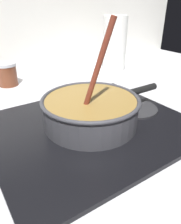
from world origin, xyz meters
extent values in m
cube|color=#B7B7BC|center=(0.00, 0.00, -0.02)|extent=(2.40, 1.60, 0.04)
cube|color=black|center=(0.11, 0.12, 0.01)|extent=(0.56, 0.48, 0.01)
torus|color=#592D0C|center=(0.11, 0.12, 0.02)|extent=(0.20, 0.20, 0.01)
cylinder|color=#262628|center=(0.29, 0.12, 0.01)|extent=(0.15, 0.15, 0.01)
cylinder|color=#38383D|center=(0.11, 0.12, 0.05)|extent=(0.27, 0.27, 0.08)
cylinder|color=olive|center=(0.11, 0.12, 0.05)|extent=(0.25, 0.25, 0.07)
torus|color=#38383D|center=(0.11, 0.12, 0.09)|extent=(0.28, 0.28, 0.01)
cylinder|color=black|center=(0.31, 0.12, 0.08)|extent=(0.13, 0.02, 0.02)
cylinder|color=beige|center=(0.11, 0.17, 0.08)|extent=(0.04, 0.04, 0.01)
cylinder|color=#EDD88C|center=(0.08, 0.13, 0.08)|extent=(0.03, 0.03, 0.01)
cylinder|color=#EDD88C|center=(0.05, 0.08, 0.08)|extent=(0.04, 0.04, 0.01)
cylinder|color=#E5CC7A|center=(0.08, 0.17, 0.08)|extent=(0.03, 0.03, 0.01)
cylinder|color=maroon|center=(0.11, 0.08, 0.19)|extent=(0.07, 0.07, 0.23)
cube|color=brown|center=(0.08, 0.10, 0.07)|extent=(0.05, 0.05, 0.01)
cylinder|color=brown|center=(0.01, 0.62, 0.04)|extent=(0.08, 0.08, 0.09)
cylinder|color=#B2B2B7|center=(0.01, 0.62, 0.09)|extent=(0.08, 0.08, 0.01)
cylinder|color=white|center=(0.56, 0.57, 0.13)|extent=(0.12, 0.12, 0.27)
camera|label=1|loc=(-0.20, -0.34, 0.33)|focal=35.10mm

